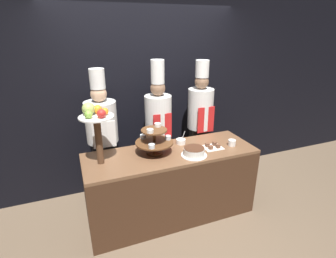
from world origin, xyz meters
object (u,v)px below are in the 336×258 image
Objects in this scene: cake_square_tray at (213,146)px; tiered_stand at (154,140)px; chef_center_left at (158,126)px; chef_center_right at (200,119)px; fruit_pedestal at (96,121)px; cup_white at (232,143)px; serving_bowl_far at (181,141)px; chef_left at (103,135)px; cake_round at (194,152)px.

tiered_stand is at bearing 170.45° from cake_square_tray.
chef_center_right is (0.62, -0.00, 0.01)m from chef_center_left.
chef_center_right is (0.15, 0.62, 0.13)m from cake_square_tray.
fruit_pedestal reaches higher than cup_white.
serving_bowl_far is 0.09× the size of chef_center_left.
chef_center_right is at bearing 39.14° from serving_bowl_far.
tiered_stand is 0.72m from chef_left.
chef_left reaches higher than cake_square_tray.
serving_bowl_far is (-0.31, 0.25, 0.01)m from cake_square_tray.
serving_bowl_far is at bearing 18.44° from tiered_stand.
cake_round is 0.32m from cake_square_tray.
tiered_stand is 0.98m from chef_center_right.
cup_white is at bearing -24.09° from chef_left.
cup_white is 0.05× the size of chef_center_left.
serving_bowl_far is (1.01, 0.13, -0.44)m from fruit_pedestal.
cup_white is at bearing -8.92° from tiered_stand.
tiered_stand is at bearing 171.08° from cup_white.
chef_center_left reaches higher than chef_center_right.
tiered_stand is at bearing -44.65° from chef_left.
chef_center_right is (0.46, 0.37, 0.11)m from serving_bowl_far.
chef_center_left is at bearing 0.00° from chef_left.
chef_center_right reaches higher than tiered_stand.
cake_square_tray is 0.12× the size of chef_center_right.
chef_center_right is (1.35, -0.00, 0.04)m from chef_left.
cake_square_tray is at bearing -4.92° from fruit_pedestal.
cake_square_tray is at bearing 18.81° from cake_round.
serving_bowl_far is at bearing 7.58° from fruit_pedestal.
chef_left is 1.35m from chef_center_right.
chef_center_left is 0.62m from chef_center_right.
chef_left is at bearing 141.40° from cake_round.
chef_center_left is at bearing 137.99° from cup_white.
chef_center_right is at bearing -0.01° from chef_center_left.
cake_square_tray is (1.31, -0.11, -0.45)m from fruit_pedestal.
fruit_pedestal reaches higher than cake_square_tray.
fruit_pedestal is 0.37× the size of chef_left.
chef_center_left is (0.84, 0.51, -0.34)m from fruit_pedestal.
cake_square_tray is 1.36m from chef_left.
chef_center_left reaches higher than cake_round.
chef_center_right is at bearing 98.78° from cup_white.
cake_square_tray is 1.40× the size of serving_bowl_far.
tiered_stand reaches higher than cake_round.
cup_white is (1.56, -0.14, -0.43)m from fruit_pedestal.
cup_white is at bearing -81.22° from chef_center_right.
fruit_pedestal is 0.63m from chef_left.
serving_bowl_far is 0.09× the size of chef_center_right.
cup_white is at bearing -7.14° from cake_square_tray.
cake_square_tray is (-0.25, 0.03, -0.02)m from cup_white.
cup_white is 0.56× the size of serving_bowl_far.
cup_white is 0.25m from cake_square_tray.
cup_white is (0.55, 0.07, -0.01)m from cake_round.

